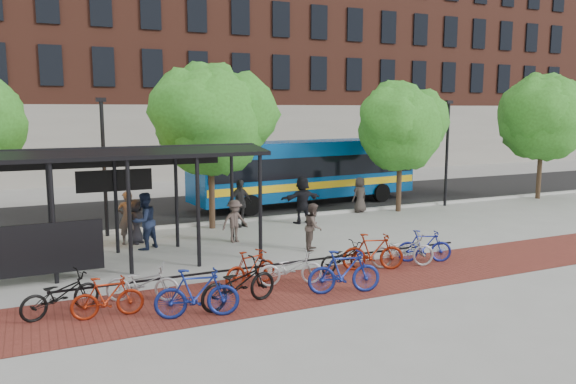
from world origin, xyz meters
name	(u,v)px	position (x,y,z in m)	size (l,w,h in m)	color
ground	(317,238)	(0.00, 0.00, 0.00)	(160.00, 160.00, 0.00)	#9E9E99
asphalt_street	(242,205)	(0.00, 8.00, 0.01)	(160.00, 8.00, 0.01)	black
curb	(274,218)	(0.00, 4.00, 0.06)	(160.00, 0.25, 0.12)	#B7B7B2
brick_strip	(337,282)	(-2.00, -5.00, 0.00)	(24.00, 3.00, 0.01)	maroon
bike_rack_rail	(281,279)	(-3.30, -4.10, 0.00)	(12.00, 0.05, 0.95)	black
building_brick	(279,45)	(10.00, 26.00, 10.00)	(55.00, 14.00, 20.00)	brown
bus_shelter	(80,168)	(-8.13, -0.48, 3.00)	(10.60, 3.07, 3.60)	black
tree_b	(212,116)	(-2.90, 3.35, 4.46)	(5.15, 4.20, 6.47)	#382619
tree_c	(402,124)	(6.09, 3.35, 4.05)	(4.66, 3.80, 5.92)	#382619
tree_d	(544,114)	(15.10, 3.35, 4.47)	(5.39, 4.40, 6.55)	#382619
lamp_post_left	(104,163)	(-7.00, 3.60, 2.75)	(0.35, 0.20, 5.12)	black
lamp_post_right	(447,150)	(9.00, 3.60, 2.75)	(0.35, 0.20, 5.12)	black
bus	(306,168)	(2.94, 6.77, 1.81)	(11.89, 3.66, 3.16)	#074589
bike_0	(60,294)	(-9.02, -4.47, 0.49)	(0.65, 1.86, 0.98)	black
bike_1	(108,297)	(-8.06, -5.12, 0.49)	(0.46, 1.61, 0.97)	maroon
bike_2	(142,283)	(-7.13, -4.32, 0.47)	(0.63, 1.81, 0.95)	#9C9D9F
bike_3	(197,293)	(-6.21, -5.97, 0.58)	(0.54, 1.93, 1.16)	navy
bike_4	(239,284)	(-5.09, -5.62, 0.56)	(0.74, 2.11, 1.11)	black
bike_5	(251,268)	(-4.27, -4.30, 0.50)	(0.47, 1.65, 0.99)	maroon
bike_6	(291,268)	(-3.26, -4.66, 0.47)	(0.62, 1.77, 0.93)	#B6B6B9
bike_7	(344,272)	(-2.31, -5.88, 0.57)	(0.54, 1.91, 1.15)	navy
bike_8	(343,257)	(-1.34, -4.17, 0.44)	(0.58, 1.66, 0.87)	black
bike_9	(373,252)	(-0.47, -4.41, 0.55)	(0.52, 1.84, 1.11)	maroon
bike_10	(403,250)	(0.53, -4.51, 0.52)	(0.69, 1.98, 1.04)	#9D9C9F
bike_11	(424,246)	(1.47, -4.33, 0.51)	(0.48, 1.69, 1.01)	navy
pedestrian_0	(136,221)	(-6.22, 1.92, 0.80)	(0.78, 0.51, 1.59)	black
pedestrian_1	(127,218)	(-6.49, 1.95, 0.95)	(0.69, 0.45, 1.89)	#483E3A
pedestrian_2	(144,221)	(-6.09, 0.96, 0.97)	(0.94, 0.73, 1.94)	#1E2846
pedestrian_3	(235,221)	(-2.98, 0.65, 0.77)	(0.99, 0.57, 1.53)	#4E403A
pedestrian_4	(240,203)	(-1.90, 3.10, 0.96)	(1.13, 0.47, 1.92)	#292929
pedestrian_5	(302,200)	(0.70, 2.68, 0.98)	(1.82, 0.58, 1.96)	black
pedestrian_6	(360,195)	(4.20, 3.80, 0.81)	(0.79, 0.52, 1.63)	#37312C
pedestrian_8	(314,227)	(-0.93, -1.50, 0.80)	(0.78, 0.60, 1.60)	brown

